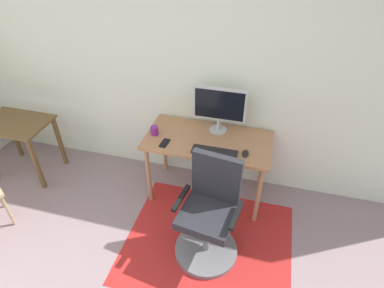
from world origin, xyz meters
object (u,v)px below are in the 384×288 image
Objects in this scene: monitor at (219,106)px; coffee_cup at (155,131)px; computer_mouse at (245,153)px; office_chair at (209,220)px; cell_phone at (165,143)px; side_table at (18,131)px; desk at (208,146)px; keyboard at (214,152)px.

monitor is 0.69m from coffee_cup.
office_chair is at bearing -111.18° from computer_mouse.
monitor is at bearing 134.36° from computer_mouse.
monitor is 0.53m from computer_mouse.
coffee_cup reaches higher than cell_phone.
coffee_cup is at bearing 145.00° from cell_phone.
coffee_cup is 1.62m from side_table.
coffee_cup is (-0.60, -0.23, -0.24)m from monitor.
office_chair reaches higher than cell_phone.
monitor is at bearing 42.22° from cell_phone.
office_chair is 1.38× the size of side_table.
office_chair is (0.11, -0.87, -0.64)m from monitor.
office_chair reaches higher than coffee_cup.
cell_phone is at bearing -39.49° from coffee_cup.
side_table is (-2.14, -0.17, -0.08)m from desk.
monitor is 2.28m from side_table.
monitor is 5.03× the size of computer_mouse.
office_chair is at bearing -82.85° from monitor.
coffee_cup is 0.13× the size of side_table.
office_chair is at bearing -76.01° from desk.
computer_mouse is 1.12× the size of coffee_cup.
computer_mouse is 2.54m from side_table.
computer_mouse is at bearing -5.80° from coffee_cup.
desk is 12.02× the size of computer_mouse.
office_chair reaches higher than computer_mouse.
coffee_cup is 0.09× the size of office_chair.
keyboard is 0.29m from computer_mouse.
keyboard is at bearing 2.58° from cell_phone.
coffee_cup is at bearing 174.20° from computer_mouse.
computer_mouse is (0.39, -0.15, 0.10)m from desk.
keyboard is at bearing -62.39° from desk.
desk is at bearing 111.97° from office_chair.
monitor reaches higher than desk.
monitor is 1.22× the size of keyboard.
computer_mouse is at bearing 0.43° from side_table.
desk is 0.42m from monitor.
office_chair is at bearing -41.87° from coffee_cup.
cell_phone is at bearing -178.08° from computer_mouse.
computer_mouse is (0.32, -0.33, -0.27)m from monitor.
desk is at bearing 4.62° from side_table.
monitor is at bearing 69.64° from desk.
cell_phone is (-0.50, 0.02, -0.00)m from keyboard.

